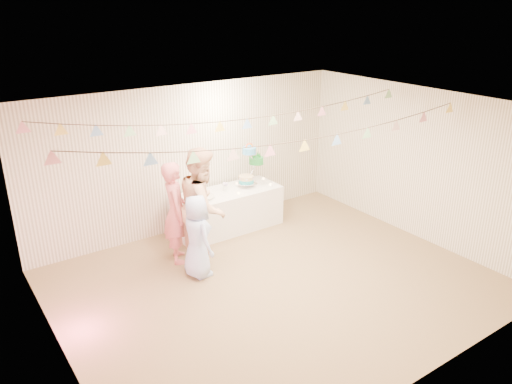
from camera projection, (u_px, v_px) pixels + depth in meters
floor at (276, 283)px, 7.37m from camera, size 6.00×6.00×0.00m
ceiling at (279, 109)px, 6.43m from camera, size 6.00×6.00×0.00m
back_wall at (192, 158)px, 8.81m from camera, size 6.00×6.00×0.00m
front_wall at (428, 280)px, 4.99m from camera, size 6.00×6.00×0.00m
left_wall at (52, 263)px, 5.30m from camera, size 5.00×5.00×0.00m
right_wall at (417, 164)px, 8.50m from camera, size 5.00×5.00×0.00m
table at (228, 210)px, 9.01m from camera, size 1.94×0.78×0.73m
cake_stand at (251, 164)px, 9.06m from camera, size 0.67×0.39×0.75m
cake_bottom at (246, 181)px, 9.04m from camera, size 0.31×0.31×0.15m
cake_middle at (256, 162)px, 9.23m from camera, size 0.27×0.27×0.22m
cake_top_tier at (249, 152)px, 8.92m from camera, size 0.25×0.25×0.19m
platter at (205, 196)px, 8.57m from camera, size 0.33×0.33×0.02m
posy at (225, 185)px, 8.87m from camera, size 0.14×0.14×0.16m
person_adult_a at (176, 212)px, 7.76m from camera, size 0.57×0.69×1.64m
person_adult_b at (203, 206)px, 7.69m from camera, size 1.11×1.16×1.88m
person_child at (197, 236)px, 7.38m from camera, size 0.42×0.64×1.29m
bunting_back at (233, 113)px, 7.36m from camera, size 5.60×1.10×0.40m
bunting_front at (288, 133)px, 6.38m from camera, size 5.60×0.90×0.36m
tealight_0 at (191, 203)px, 8.33m from camera, size 0.04×0.04×0.03m
tealight_1 at (205, 191)px, 8.82m from camera, size 0.04×0.04×0.03m
tealight_2 at (239, 193)px, 8.75m from camera, size 0.04×0.04×0.03m
tealight_3 at (237, 183)px, 9.22m from camera, size 0.04×0.04×0.03m
tealight_4 at (270, 184)px, 9.17m from camera, size 0.04×0.04×0.03m
tealight_5 at (263, 178)px, 9.46m from camera, size 0.04×0.04×0.03m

